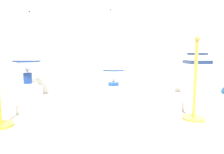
% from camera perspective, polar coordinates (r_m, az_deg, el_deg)
% --- Properties ---
extents(wall_back, '(4.36, 0.06, 3.08)m').
position_cam_1_polar(wall_back, '(3.50, 0.04, 19.47)').
color(wall_back, white).
rests_on(wall_back, ground_plane).
extents(display_platform, '(3.68, 0.77, 0.11)m').
position_cam_1_polar(display_platform, '(3.06, 0.58, -6.72)').
color(display_platform, white).
rests_on(display_platform, ground_plane).
extents(plinth_block_leftmost, '(0.32, 0.30, 0.18)m').
position_cam_1_polar(plinth_block_leftmost, '(3.19, -22.09, -4.02)').
color(plinth_block_leftmost, white).
rests_on(plinth_block_leftmost, display_platform).
extents(antique_toilet_leftmost, '(0.40, 0.40, 0.41)m').
position_cam_1_polar(antique_toilet_leftmost, '(3.15, -22.39, 2.78)').
color(antique_toilet_leftmost, '#B3BBCD').
rests_on(antique_toilet_leftmost, plinth_block_leftmost).
extents(plinth_block_rightmost, '(0.40, 0.32, 0.13)m').
position_cam_1_polar(plinth_block_rightmost, '(3.01, 0.40, -4.53)').
color(plinth_block_rightmost, white).
rests_on(plinth_block_rightmost, display_platform).
extents(antique_toilet_rightmost, '(0.34, 0.34, 0.32)m').
position_cam_1_polar(antique_toilet_rightmost, '(2.97, 0.41, 0.48)').
color(antique_toilet_rightmost, white).
rests_on(antique_toilet_rightmost, plinth_block_rightmost).
extents(plinth_block_tall_cobalt, '(0.29, 0.37, 0.25)m').
position_cam_1_polar(plinth_block_tall_cobalt, '(3.29, 22.10, -3.03)').
color(plinth_block_tall_cobalt, white).
rests_on(plinth_block_tall_cobalt, display_platform).
extents(antique_toilet_tall_cobalt, '(0.32, 0.30, 0.40)m').
position_cam_1_polar(antique_toilet_tall_cobalt, '(3.25, 22.36, 2.89)').
color(antique_toilet_tall_cobalt, white).
rests_on(antique_toilet_tall_cobalt, plinth_block_tall_cobalt).
extents(info_placard_first, '(0.11, 0.01, 0.13)m').
position_cam_1_polar(info_placard_first, '(3.57, -21.32, 15.83)').
color(info_placard_first, white).
extents(info_placard_second, '(0.13, 0.01, 0.15)m').
position_cam_1_polar(info_placard_second, '(3.44, 0.38, 17.31)').
color(info_placard_second, white).
extents(stanchion_post_near_right, '(0.25, 0.25, 0.95)m').
position_cam_1_polar(stanchion_post_near_right, '(2.54, 21.85, -4.71)').
color(stanchion_post_near_right, gold).
rests_on(stanchion_post_near_right, ground_plane).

